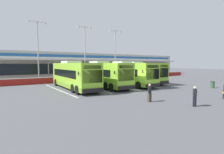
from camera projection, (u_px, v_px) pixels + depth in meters
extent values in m
plane|color=#4C4C51|center=(138.00, 90.00, 22.58)|extent=(200.00, 200.00, 0.00)
cube|color=beige|center=(66.00, 66.00, 44.65)|extent=(70.00, 10.00, 5.50)
cube|color=#19232D|center=(73.00, 68.00, 40.54)|extent=(66.00, 0.08, 2.20)
cube|color=navy|center=(73.00, 56.00, 40.32)|extent=(68.00, 0.08, 0.60)
cube|color=beige|center=(75.00, 60.00, 39.18)|extent=(67.00, 3.00, 0.24)
cube|color=gray|center=(65.00, 54.00, 44.42)|extent=(70.00, 10.00, 0.50)
cylinder|color=#999999|center=(49.00, 70.00, 34.87)|extent=(0.20, 0.20, 4.20)
cylinder|color=#999999|center=(102.00, 69.00, 41.82)|extent=(0.20, 0.20, 4.20)
cylinder|color=#999999|center=(140.00, 68.00, 48.76)|extent=(0.20, 0.20, 4.20)
cylinder|color=#999999|center=(169.00, 68.00, 55.70)|extent=(0.20, 0.20, 4.20)
cube|color=maroon|center=(87.00, 78.00, 34.51)|extent=(60.00, 0.36, 1.00)
cube|color=#B2B2B2|center=(87.00, 76.00, 34.46)|extent=(60.00, 0.40, 0.10)
cube|color=#8CC633|center=(74.00, 75.00, 23.69)|extent=(3.05, 12.10, 3.19)
cube|color=olive|center=(74.00, 84.00, 23.79)|extent=(3.07, 12.12, 0.56)
cube|color=black|center=(73.00, 73.00, 24.01)|extent=(2.98, 9.70, 0.96)
cube|color=black|center=(93.00, 76.00, 18.64)|extent=(2.31, 0.20, 1.40)
cube|color=black|center=(93.00, 67.00, 18.55)|extent=(2.05, 0.17, 0.40)
cube|color=silver|center=(71.00, 62.00, 24.41)|extent=(2.17, 2.88, 0.28)
cube|color=black|center=(93.00, 91.00, 18.66)|extent=(2.45, 0.26, 0.44)
cube|color=black|center=(103.00, 73.00, 19.67)|extent=(0.08, 0.12, 0.36)
cube|color=black|center=(78.00, 73.00, 18.14)|extent=(0.08, 0.12, 0.36)
cylinder|color=black|center=(71.00, 82.00, 28.33)|extent=(0.36, 1.05, 1.04)
cylinder|color=black|center=(56.00, 82.00, 27.07)|extent=(0.36, 1.05, 1.04)
cylinder|color=black|center=(92.00, 87.00, 21.71)|extent=(0.36, 1.05, 1.04)
cylinder|color=black|center=(73.00, 88.00, 20.46)|extent=(0.36, 1.05, 1.04)
cylinder|color=black|center=(97.00, 88.00, 20.53)|extent=(0.36, 1.05, 1.04)
cylinder|color=black|center=(78.00, 90.00, 19.27)|extent=(0.36, 1.05, 1.04)
cube|color=#8CC633|center=(102.00, 74.00, 25.97)|extent=(3.05, 12.10, 3.19)
cube|color=olive|center=(102.00, 83.00, 26.07)|extent=(3.07, 12.12, 0.56)
cube|color=black|center=(101.00, 72.00, 26.29)|extent=(2.98, 9.70, 0.96)
cube|color=black|center=(126.00, 75.00, 20.91)|extent=(2.31, 0.20, 1.40)
cube|color=black|center=(126.00, 67.00, 20.83)|extent=(2.05, 0.17, 0.40)
cube|color=silver|center=(99.00, 62.00, 26.69)|extent=(2.17, 2.88, 0.28)
cube|color=black|center=(127.00, 88.00, 20.93)|extent=(2.45, 0.26, 0.44)
cube|color=black|center=(134.00, 72.00, 21.95)|extent=(0.08, 0.12, 0.36)
cube|color=black|center=(114.00, 72.00, 20.42)|extent=(0.08, 0.12, 0.36)
cylinder|color=black|center=(96.00, 80.00, 30.60)|extent=(0.36, 1.05, 1.04)
cylinder|color=black|center=(83.00, 81.00, 29.35)|extent=(0.36, 1.05, 1.04)
cylinder|color=black|center=(121.00, 85.00, 23.99)|extent=(0.36, 1.05, 1.04)
cylinder|color=black|center=(106.00, 86.00, 22.74)|extent=(0.36, 1.05, 1.04)
cylinder|color=black|center=(127.00, 86.00, 22.80)|extent=(0.36, 1.05, 1.04)
cylinder|color=black|center=(112.00, 87.00, 21.55)|extent=(0.36, 1.05, 1.04)
cube|color=#8CC633|center=(126.00, 73.00, 28.04)|extent=(3.05, 12.10, 3.19)
cube|color=olive|center=(126.00, 81.00, 28.14)|extent=(3.07, 12.12, 0.56)
cube|color=black|center=(124.00, 71.00, 28.36)|extent=(2.98, 9.70, 0.96)
cube|color=black|center=(153.00, 74.00, 22.98)|extent=(2.31, 0.20, 1.40)
cube|color=black|center=(153.00, 66.00, 22.90)|extent=(2.05, 0.17, 0.40)
cube|color=silver|center=(122.00, 62.00, 28.75)|extent=(2.17, 2.88, 0.28)
cube|color=black|center=(153.00, 85.00, 23.00)|extent=(2.45, 0.26, 0.44)
cube|color=black|center=(159.00, 71.00, 24.02)|extent=(0.08, 0.12, 0.36)
cube|color=black|center=(143.00, 72.00, 22.49)|extent=(0.08, 0.12, 0.36)
cylinder|color=black|center=(116.00, 79.00, 32.67)|extent=(0.36, 1.05, 1.04)
cylinder|color=black|center=(105.00, 80.00, 31.42)|extent=(0.36, 1.05, 1.04)
cylinder|color=black|center=(145.00, 83.00, 26.06)|extent=(0.36, 1.05, 1.04)
cylinder|color=black|center=(132.00, 84.00, 24.80)|extent=(0.36, 1.05, 1.04)
cylinder|color=black|center=(152.00, 84.00, 24.87)|extent=(0.36, 1.05, 1.04)
cylinder|color=black|center=(139.00, 85.00, 23.62)|extent=(0.36, 1.05, 1.04)
cube|color=#8CC633|center=(137.00, 72.00, 31.46)|extent=(3.05, 12.10, 3.19)
cube|color=olive|center=(137.00, 79.00, 31.56)|extent=(3.07, 12.12, 0.56)
cube|color=black|center=(136.00, 71.00, 31.78)|extent=(2.98, 9.70, 0.96)
cube|color=black|center=(163.00, 73.00, 26.41)|extent=(2.31, 0.20, 1.40)
cube|color=black|center=(163.00, 66.00, 26.32)|extent=(2.05, 0.17, 0.40)
cube|color=silver|center=(134.00, 62.00, 32.18)|extent=(2.17, 2.88, 0.28)
cube|color=black|center=(163.00, 83.00, 26.43)|extent=(2.45, 0.26, 0.44)
cube|color=black|center=(168.00, 70.00, 27.44)|extent=(0.08, 0.12, 0.36)
cube|color=black|center=(154.00, 71.00, 25.91)|extent=(0.08, 0.12, 0.36)
cylinder|color=black|center=(127.00, 78.00, 36.10)|extent=(0.36, 1.05, 1.04)
cylinder|color=black|center=(118.00, 78.00, 34.84)|extent=(0.36, 1.05, 1.04)
cylinder|color=black|center=(155.00, 81.00, 29.48)|extent=(0.36, 1.05, 1.04)
cylinder|color=black|center=(144.00, 82.00, 28.23)|extent=(0.36, 1.05, 1.04)
cylinder|color=black|center=(161.00, 82.00, 28.30)|extent=(0.36, 1.05, 1.04)
cylinder|color=black|center=(150.00, 82.00, 27.04)|extent=(0.36, 1.05, 1.04)
cube|color=silver|center=(58.00, 90.00, 22.83)|extent=(0.14, 13.00, 0.01)
cube|color=silver|center=(87.00, 87.00, 25.18)|extent=(0.14, 13.00, 0.01)
cube|color=silver|center=(112.00, 85.00, 27.53)|extent=(0.14, 13.00, 0.01)
cube|color=silver|center=(132.00, 84.00, 29.88)|extent=(0.14, 13.00, 0.01)
cube|color=silver|center=(149.00, 82.00, 32.23)|extent=(0.14, 13.00, 0.01)
cube|color=black|center=(224.00, 95.00, 17.01)|extent=(0.16, 0.20, 0.84)
cube|color=olive|center=(224.00, 93.00, 16.82)|extent=(0.15, 0.29, 0.22)
cylinder|color=olive|center=(224.00, 91.00, 16.81)|extent=(0.02, 0.02, 0.16)
cube|color=#4C4238|center=(149.00, 97.00, 15.65)|extent=(0.21, 0.22, 0.84)
cube|color=#4C4238|center=(150.00, 97.00, 15.74)|extent=(0.21, 0.22, 0.84)
cube|color=black|center=(150.00, 89.00, 15.64)|extent=(0.40, 0.35, 0.56)
cube|color=black|center=(149.00, 90.00, 15.45)|extent=(0.13, 0.13, 0.54)
cube|color=black|center=(150.00, 89.00, 15.84)|extent=(0.13, 0.13, 0.54)
sphere|color=#DBB293|center=(150.00, 85.00, 15.61)|extent=(0.22, 0.22, 0.22)
cube|color=black|center=(194.00, 101.00, 13.93)|extent=(0.23, 0.22, 0.84)
cube|color=black|center=(195.00, 101.00, 14.07)|extent=(0.23, 0.22, 0.84)
cube|color=black|center=(195.00, 93.00, 13.94)|extent=(0.39, 0.40, 0.56)
cube|color=black|center=(196.00, 93.00, 13.73)|extent=(0.13, 0.13, 0.54)
cube|color=black|center=(194.00, 92.00, 14.16)|extent=(0.13, 0.13, 0.54)
sphere|color=#DBB293|center=(195.00, 88.00, 13.91)|extent=(0.22, 0.22, 0.22)
cylinder|color=#9E9EA3|center=(38.00, 52.00, 31.48)|extent=(0.20, 0.20, 11.00)
cylinder|color=#9E9EA3|center=(37.00, 22.00, 31.07)|extent=(2.80, 0.10, 0.10)
cube|color=silver|center=(29.00, 21.00, 30.30)|extent=(0.44, 0.28, 0.20)
cube|color=silver|center=(45.00, 23.00, 31.86)|extent=(0.44, 0.28, 0.20)
cylinder|color=#9E9EA3|center=(85.00, 53.00, 36.00)|extent=(0.20, 0.20, 11.00)
cylinder|color=#9E9EA3|center=(85.00, 27.00, 35.59)|extent=(2.80, 0.10, 0.10)
cube|color=silver|center=(78.00, 27.00, 34.82)|extent=(0.44, 0.28, 0.20)
cube|color=silver|center=(91.00, 28.00, 36.38)|extent=(0.44, 0.28, 0.20)
cylinder|color=#9E9EA3|center=(115.00, 55.00, 40.07)|extent=(0.20, 0.20, 11.00)
cylinder|color=#9E9EA3|center=(115.00, 31.00, 39.67)|extent=(2.80, 0.10, 0.10)
cube|color=silver|center=(110.00, 31.00, 38.89)|extent=(0.44, 0.28, 0.20)
cube|color=silver|center=(120.00, 32.00, 40.46)|extent=(0.44, 0.28, 0.20)
cylinder|color=#2D5133|center=(212.00, 85.00, 24.59)|extent=(0.52, 0.52, 0.85)
cylinder|color=black|center=(213.00, 82.00, 24.56)|extent=(0.54, 0.54, 0.08)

